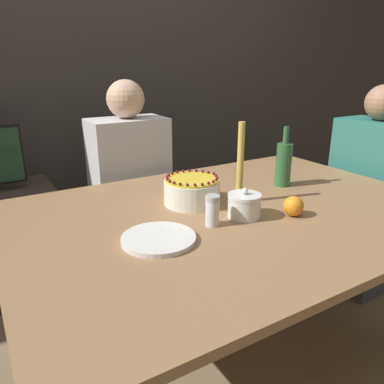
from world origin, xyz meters
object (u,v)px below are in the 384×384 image
at_px(sugar_shaker, 212,210).
at_px(bottle, 284,164).
at_px(cake, 192,191).
at_px(sugar_bowl, 244,206).
at_px(candle, 240,170).
at_px(person_man_blue_shirt, 131,204).
at_px(person_woman_floral, 367,205).

relative_size(sugar_shaker, bottle, 0.40).
bearing_deg(bottle, cake, 178.55).
bearing_deg(cake, sugar_shaker, -103.00).
height_order(cake, sugar_bowl, cake).
distance_m(cake, sugar_shaker, 0.23).
relative_size(sugar_bowl, bottle, 0.45).
bearing_deg(sugar_shaker, candle, 31.65).
height_order(cake, candle, candle).
xyz_separation_m(sugar_shaker, person_man_blue_shirt, (0.04, 0.86, -0.27)).
distance_m(sugar_bowl, candle, 0.18).
bearing_deg(candle, sugar_shaker, -148.35).
bearing_deg(candle, person_man_blue_shirt, 104.28).
height_order(cake, person_woman_floral, person_woman_floral).
bearing_deg(sugar_shaker, sugar_bowl, 0.90).
distance_m(sugar_bowl, person_man_blue_shirt, 0.90).
height_order(sugar_bowl, bottle, bottle).
height_order(sugar_shaker, person_woman_floral, person_woman_floral).
height_order(sugar_shaker, person_man_blue_shirt, person_man_blue_shirt).
xyz_separation_m(sugar_bowl, person_man_blue_shirt, (-0.10, 0.86, -0.26)).
xyz_separation_m(cake, person_woman_floral, (1.14, -0.03, -0.28)).
bearing_deg(person_woman_floral, bottle, 88.86).
relative_size(bottle, person_woman_floral, 0.23).
xyz_separation_m(sugar_bowl, candle, (0.08, 0.13, 0.09)).
bearing_deg(cake, candle, -27.13).
relative_size(cake, sugar_shaker, 2.04).
height_order(candle, person_man_blue_shirt, person_man_blue_shirt).
xyz_separation_m(bottle, person_woman_floral, (0.66, -0.01, -0.33)).
bearing_deg(sugar_shaker, person_man_blue_shirt, 87.53).
xyz_separation_m(bottle, person_man_blue_shirt, (-0.49, 0.65, -0.32)).
relative_size(sugar_bowl, sugar_shaker, 1.12).
bearing_deg(cake, bottle, -1.45).
bearing_deg(candle, cake, 152.87).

